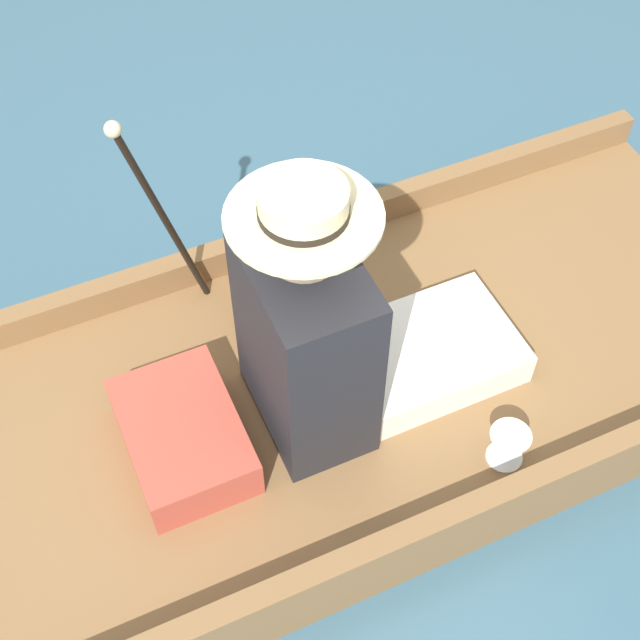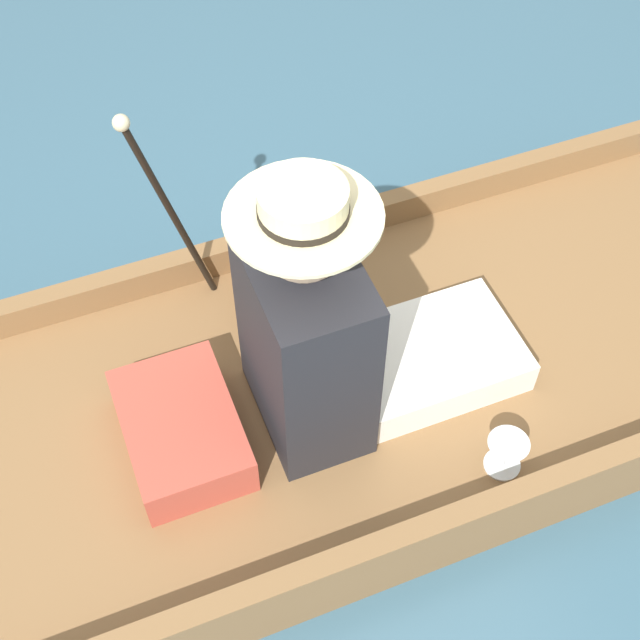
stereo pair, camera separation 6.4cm
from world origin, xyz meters
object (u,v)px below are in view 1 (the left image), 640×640
seated_person (335,334)px  teddy_bear (267,261)px  walking_cane (155,202)px  wine_glass (509,442)px

seated_person → teddy_bear: size_ratio=1.94×
seated_person → teddy_bear: seated_person is taller
seated_person → walking_cane: 0.60m
teddy_bear → walking_cane: 0.36m
seated_person → walking_cane: size_ratio=1.16×
seated_person → wine_glass: size_ratio=7.26×
wine_glass → walking_cane: (-0.86, -0.63, 0.34)m
teddy_bear → walking_cane: bearing=-115.8°
seated_person → walking_cane: bearing=-146.2°
seated_person → wine_glass: (0.35, 0.34, -0.23)m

